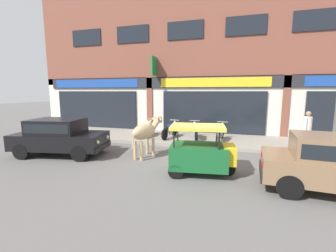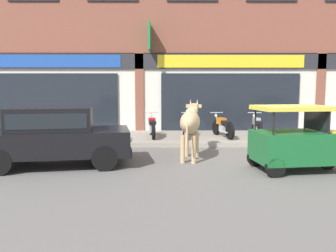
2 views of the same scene
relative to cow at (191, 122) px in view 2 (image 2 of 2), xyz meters
The scene contains 10 objects.
ground_plane 2.32m from the cow, 11.65° to the right, with size 90.00×90.00×0.00m, color #605E5B.
sidewalk 4.14m from the cow, 59.49° to the left, with size 19.00×3.39×0.14m, color gray.
shop_building 6.91m from the cow, 69.35° to the left, with size 23.00×1.40×9.95m.
cow is the anchor object (origin of this frame).
car_1 3.48m from the cow, 167.04° to the right, with size 3.79×2.19×1.46m.
auto_rickshaw 2.70m from the cow, 28.53° to the right, with size 2.06×1.37×1.52m.
motorcycle_0 3.44m from the cow, 110.17° to the left, with size 0.52×1.81×0.88m.
motorcycle_1 3.15m from the cow, 88.28° to the left, with size 0.58×1.80×0.88m.
motorcycle_2 3.51m from the cow, 65.84° to the left, with size 0.67×1.78×0.88m.
motorcycle_3 4.11m from the cow, 49.25° to the left, with size 0.52×1.81×0.88m.
Camera 2 is at (-2.70, -8.35, 1.90)m, focal length 35.00 mm.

